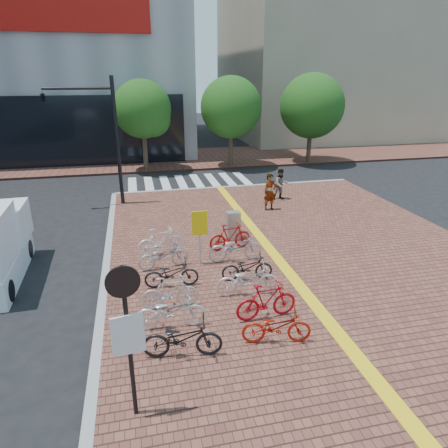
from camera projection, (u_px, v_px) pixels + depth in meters
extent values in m
plane|color=black|center=(238.00, 298.00, 12.10)|extent=(120.00, 120.00, 0.00)
cube|color=brown|center=(443.00, 404.00, 8.13)|extent=(14.00, 34.00, 0.15)
cube|color=yellow|center=(400.00, 409.00, 7.90)|extent=(0.40, 34.00, 0.01)
cube|color=gray|center=(236.00, 187.00, 23.64)|extent=(14.00, 0.25, 0.15)
cube|color=brown|center=(170.00, 159.00, 31.23)|extent=(70.00, 8.00, 0.15)
cube|color=gray|center=(328.00, 47.00, 41.83)|extent=(20.00, 18.00, 18.00)
cube|color=silver|center=(132.00, 185.00, 24.25)|extent=(0.50, 4.00, 0.01)
cube|color=silver|center=(149.00, 185.00, 24.46)|extent=(0.50, 4.00, 0.01)
cube|color=silver|center=(165.00, 184.00, 24.67)|extent=(0.50, 4.00, 0.01)
cube|color=silver|center=(182.00, 183.00, 24.87)|extent=(0.50, 4.00, 0.01)
cube|color=silver|center=(197.00, 182.00, 25.08)|extent=(0.50, 4.00, 0.01)
cube|color=silver|center=(213.00, 181.00, 25.29)|extent=(0.50, 4.00, 0.01)
cube|color=silver|center=(228.00, 180.00, 25.49)|extent=(0.50, 4.00, 0.01)
cube|color=silver|center=(243.00, 179.00, 25.70)|extent=(0.50, 4.00, 0.01)
cylinder|color=#38281E|center=(145.00, 151.00, 27.14)|extent=(0.32, 0.32, 2.60)
sphere|color=#194714|center=(142.00, 109.00, 26.17)|extent=(3.80, 3.80, 3.80)
sphere|color=#194714|center=(152.00, 119.00, 26.23)|extent=(2.40, 2.40, 2.40)
cylinder|color=#38281E|center=(231.00, 148.00, 28.38)|extent=(0.32, 0.32, 2.60)
sphere|color=#194714|center=(231.00, 107.00, 27.41)|extent=(4.20, 4.20, 4.20)
sphere|color=#194714|center=(240.00, 117.00, 27.47)|extent=(2.40, 2.40, 2.40)
cylinder|color=#38281E|center=(309.00, 144.00, 29.62)|extent=(0.32, 0.32, 2.60)
sphere|color=#194714|center=(312.00, 106.00, 28.65)|extent=(4.60, 4.60, 4.60)
sphere|color=#194714|center=(321.00, 115.00, 28.71)|extent=(2.40, 2.40, 2.40)
imported|color=black|center=(182.00, 338.00, 9.24)|extent=(1.94, 0.92, 0.98)
imported|color=silver|center=(170.00, 311.00, 10.30)|extent=(1.89, 0.74, 0.98)
imported|color=silver|center=(170.00, 292.00, 11.19)|extent=(1.63, 0.48, 0.98)
imported|color=black|center=(172.00, 274.00, 12.33)|extent=(1.70, 0.66, 0.88)
imported|color=#AEAEB3|center=(163.00, 256.00, 13.52)|extent=(1.80, 0.89, 0.91)
imported|color=white|center=(161.00, 241.00, 14.51)|extent=(1.79, 0.74, 1.04)
imported|color=#B71D0D|center=(277.00, 326.00, 9.74)|extent=(1.79, 0.89, 0.90)
imported|color=#B60D1A|center=(267.00, 301.00, 10.70)|extent=(1.76, 0.63, 1.04)
imported|color=silver|center=(247.00, 280.00, 11.85)|extent=(1.93, 0.80, 0.99)
imported|color=black|center=(247.00, 267.00, 12.75)|extent=(1.69, 0.70, 0.87)
imported|color=#B7B7BC|center=(236.00, 247.00, 14.03)|extent=(1.94, 0.69, 1.02)
imported|color=#B1110C|center=(230.00, 237.00, 14.98)|extent=(1.72, 0.73, 1.00)
imported|color=gray|center=(270.00, 192.00, 19.19)|extent=(0.72, 0.54, 1.79)
imported|color=#4F5865|center=(281.00, 184.00, 20.85)|extent=(0.85, 0.69, 1.62)
cube|color=#A6A6AA|center=(233.00, 225.00, 15.88)|extent=(0.53, 0.39, 1.14)
cylinder|color=#B7B7BC|center=(200.00, 239.00, 13.63)|extent=(0.07, 0.07, 1.91)
cube|color=yellow|center=(200.00, 223.00, 13.37)|extent=(0.53, 0.06, 0.85)
cylinder|color=black|center=(129.00, 345.00, 7.26)|extent=(0.10, 0.10, 3.21)
cylinder|color=black|center=(123.00, 282.00, 6.73)|extent=(0.60, 0.12, 0.60)
cube|color=silver|center=(128.00, 335.00, 7.11)|extent=(0.59, 0.12, 0.80)
cylinder|color=black|center=(117.00, 143.00, 19.43)|extent=(0.18, 0.18, 6.16)
cylinder|color=black|center=(77.00, 88.00, 18.22)|extent=(3.08, 0.12, 0.12)
imported|color=black|center=(43.00, 96.00, 18.02)|extent=(0.27, 1.28, 0.51)
cylinder|color=black|center=(28.00, 249.00, 14.64)|extent=(0.24, 0.69, 0.68)
cylinder|color=black|center=(8.00, 291.00, 11.83)|extent=(0.24, 0.69, 0.68)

